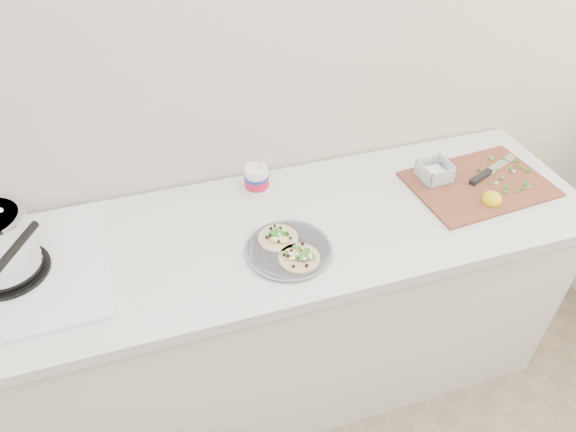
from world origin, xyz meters
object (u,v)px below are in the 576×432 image
object	(u,v)px
taco_plate	(288,248)
tub	(257,177)
stove	(1,254)
cutboard	(475,180)

from	to	relation	value
taco_plate	tub	xyz separation A→B (m)	(-0.01, 0.33, 0.05)
tub	stove	bearing A→B (deg)	-167.65
stove	cutboard	size ratio (longest dim) A/B	1.13
stove	tub	xyz separation A→B (m)	(0.82, 0.18, -0.03)
taco_plate	cutboard	xyz separation A→B (m)	(0.76, 0.13, 0.00)
taco_plate	cutboard	size ratio (longest dim) A/B	0.53
stove	taco_plate	size ratio (longest dim) A/B	2.11
taco_plate	stove	bearing A→B (deg)	169.53
tub	cutboard	world-z (taller)	tub
tub	cutboard	size ratio (longest dim) A/B	0.38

